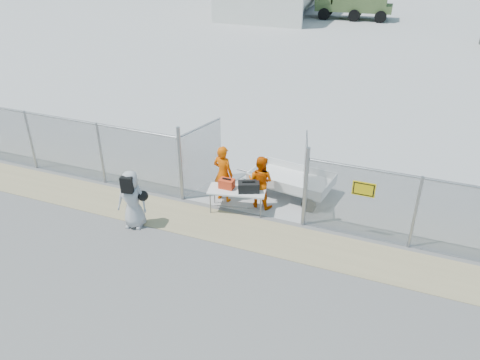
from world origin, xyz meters
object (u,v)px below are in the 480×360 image
at_px(visitor, 132,199).
at_px(utility_trailer, 291,183).
at_px(security_worker_right, 260,182).
at_px(security_worker_left, 223,174).
at_px(folding_table, 237,200).

relative_size(visitor, utility_trailer, 0.53).
height_order(security_worker_right, visitor, visitor).
height_order(visitor, utility_trailer, visitor).
xyz_separation_m(security_worker_left, utility_trailer, (1.92, 1.16, -0.54)).
height_order(security_worker_right, utility_trailer, security_worker_right).
height_order(folding_table, visitor, visitor).
distance_m(security_worker_right, visitor, 3.89).
bearing_deg(utility_trailer, security_worker_right, -115.55).
bearing_deg(utility_trailer, security_worker_left, -141.03).
xyz_separation_m(folding_table, security_worker_right, (0.57, 0.54, 0.49)).
distance_m(security_worker_left, visitor, 2.96).
relative_size(security_worker_right, visitor, 0.96).
distance_m(folding_table, visitor, 3.16).
bearing_deg(visitor, folding_table, 26.69).
relative_size(security_worker_left, security_worker_right, 1.10).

